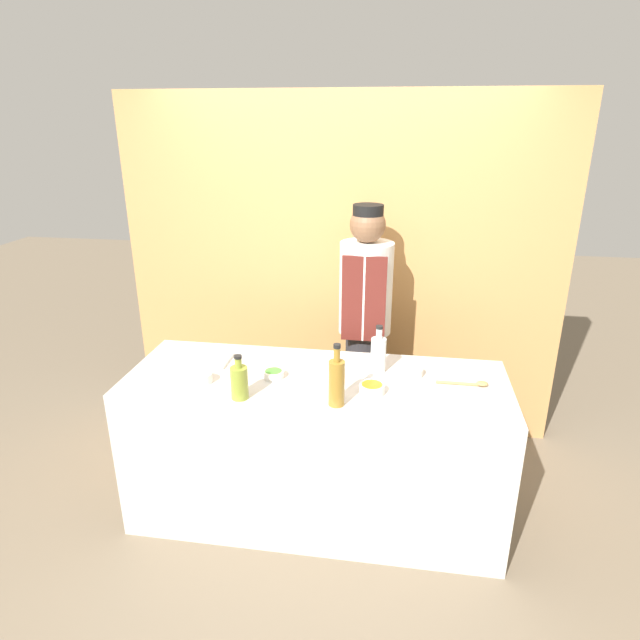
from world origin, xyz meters
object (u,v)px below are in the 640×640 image
Objects in this scene: bottle_oil at (239,382)px; sauce_bowl_green at (274,374)px; sauce_bowl_red at (201,377)px; chef_center at (365,324)px; bottle_clear at (378,354)px; cutting_board at (205,359)px; sauce_bowl_orange at (372,388)px; sauce_bowl_yellow at (411,371)px; bottle_vinegar at (337,381)px; wooden_spoon at (470,383)px.

sauce_bowl_green is at bearing 65.24° from bottle_oil.
chef_center reaches higher than sauce_bowl_red.
bottle_clear is at bearing 16.79° from sauce_bowl_red.
sauce_bowl_red is 0.27m from cutting_board.
bottle_clear is at bearing 86.45° from sauce_bowl_orange.
bottle_oil is 1.14m from chef_center.
bottle_clear is at bearing 1.07° from cutting_board.
chef_center reaches higher than cutting_board.
sauce_bowl_orange reaches higher than sauce_bowl_yellow.
chef_center reaches higher than sauce_bowl_green.
bottle_vinegar is at bearing -32.49° from sauce_bowl_green.
bottle_oil is (-0.49, -0.01, -0.04)m from bottle_vinegar.
sauce_bowl_red is at bearing -163.21° from bottle_clear.
bottle_clear is (1.00, 0.02, 0.10)m from cutting_board.
bottle_clear reaches higher than sauce_bowl_green.
cutting_board is at bearing -178.93° from bottle_clear.
sauce_bowl_orange is 0.41× the size of bottle_vinegar.
sauce_bowl_orange is 0.49× the size of wooden_spoon.
sauce_bowl_orange is 1.02m from cutting_board.
sauce_bowl_green is 1.06m from wooden_spoon.
bottle_vinegar is at bearing -9.56° from sauce_bowl_red.
bottle_oil reaches higher than sauce_bowl_yellow.
bottle_clear is 0.51m from wooden_spoon.
bottle_oil is (-0.66, -0.15, 0.06)m from sauce_bowl_orange.
chef_center is (0.81, 0.86, 0.03)m from sauce_bowl_red.
sauce_bowl_green is 0.59m from bottle_clear.
sauce_bowl_red is at bearing -162.76° from sauce_bowl_green.
sauce_bowl_green is at bearing -168.93° from sauce_bowl_yellow.
sauce_bowl_red is 0.07× the size of chef_center.
bottle_vinegar reaches higher than bottle_clear.
cutting_board is 1.50m from wooden_spoon.
sauce_bowl_red is 0.43× the size of wooden_spoon.
sauce_bowl_green is 0.99× the size of sauce_bowl_red.
bottle_vinegar reaches higher than wooden_spoon.
cutting_board is 0.16× the size of chef_center.
wooden_spoon is at bearing 24.37° from bottle_vinegar.
sauce_bowl_orange is 0.68m from bottle_oil.
chef_center is (-0.10, 0.84, 0.03)m from sauce_bowl_orange.
bottle_oil is at bearing -148.45° from bottle_clear.
bottle_vinegar is 1.20× the size of wooden_spoon.
sauce_bowl_yellow reaches higher than wooden_spoon.
cutting_board is at bearing 129.95° from bottle_oil.
bottle_clear is at bearing 16.49° from sauce_bowl_green.
sauce_bowl_orange is 0.31m from sauce_bowl_yellow.
sauce_bowl_yellow is at bearing 46.57° from bottle_vinegar.
sauce_bowl_yellow reaches higher than sauce_bowl_green.
bottle_vinegar is at bearing -138.74° from sauce_bowl_orange.
bottle_clear is 1.01× the size of wooden_spoon.
sauce_bowl_yellow is at bearing -0.08° from cutting_board.
chef_center reaches higher than sauce_bowl_yellow.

